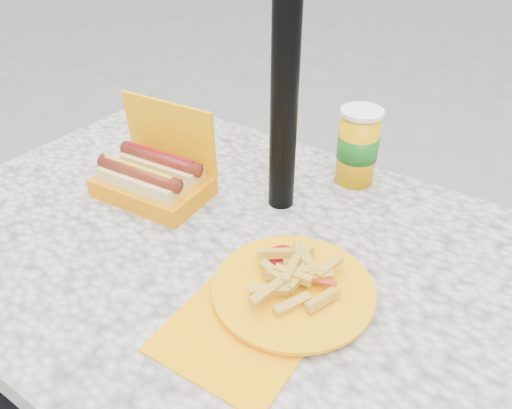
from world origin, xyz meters
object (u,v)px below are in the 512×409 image
Objects in this scene: umbrella_pole at (287,23)px; soda_cup at (358,146)px; fries_plate at (289,290)px; hotdog_box at (154,177)px.

soda_cup is (0.08, 0.16, -0.27)m from umbrella_pole.
umbrella_pole reaches higher than fries_plate.
fries_plate is (0.15, -0.21, -0.34)m from umbrella_pole.
hotdog_box is 0.42m from soda_cup.
umbrella_pole is at bearing 23.01° from hotdog_box.
umbrella_pole is 0.40m from hotdog_box.
hotdog_box is (-0.23, -0.12, -0.31)m from umbrella_pole.
umbrella_pole is 13.60× the size of soda_cup.
soda_cup reaches higher than fries_plate.
fries_plate is 2.13× the size of soda_cup.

